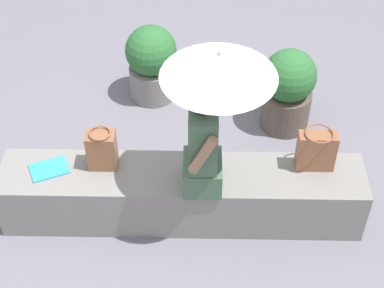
{
  "coord_description": "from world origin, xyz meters",
  "views": [
    {
      "loc": [
        0.13,
        -3.21,
        3.83
      ],
      "look_at": [
        0.08,
        -0.05,
        0.83
      ],
      "focal_mm": 57.77,
      "sensor_mm": 36.0,
      "label": 1
    }
  ],
  "objects": [
    {
      "name": "handbag_black",
      "position": [
        1.0,
        0.09,
        0.65
      ],
      "size": [
        0.29,
        0.21,
        0.35
      ],
      "color": "brown",
      "rests_on": "stone_bench"
    },
    {
      "name": "parasol",
      "position": [
        0.25,
        -0.07,
        1.53
      ],
      "size": [
        0.76,
        0.76,
        1.17
      ],
      "color": "#B7B7BC",
      "rests_on": "stone_bench"
    },
    {
      "name": "person_seated",
      "position": [
        0.15,
        -0.09,
        0.86
      ],
      "size": [
        0.28,
        0.47,
        0.9
      ],
      "color": "#47664C",
      "rests_on": "stone_bench"
    },
    {
      "name": "ground_plane",
      "position": [
        0.0,
        0.0,
        0.0
      ],
      "size": [
        14.0,
        14.0,
        0.0
      ],
      "primitive_type": "plane",
      "color": "slate"
    },
    {
      "name": "planter_near",
      "position": [
        -0.33,
        1.53,
        0.39
      ],
      "size": [
        0.48,
        0.48,
        0.76
      ],
      "color": "gray",
      "rests_on": "ground"
    },
    {
      "name": "tote_bag_canvas",
      "position": [
        -0.6,
        0.08,
        0.64
      ],
      "size": [
        0.21,
        0.16,
        0.33
      ],
      "color": "brown",
      "rests_on": "stone_bench"
    },
    {
      "name": "magazine",
      "position": [
        -1.01,
        0.02,
        0.48
      ],
      "size": [
        0.34,
        0.29,
        0.01
      ],
      "primitive_type": "cube",
      "rotation": [
        0.0,
        0.0,
        0.41
      ],
      "color": "#339ED1",
      "rests_on": "stone_bench"
    },
    {
      "name": "planter_far",
      "position": [
        0.91,
        1.12,
        0.41
      ],
      "size": [
        0.48,
        0.48,
        0.8
      ],
      "color": "brown",
      "rests_on": "ground"
    },
    {
      "name": "stone_bench",
      "position": [
        0.0,
        0.0,
        0.24
      ],
      "size": [
        2.78,
        0.49,
        0.48
      ],
      "primitive_type": "cube",
      "color": "gray",
      "rests_on": "ground"
    }
  ]
}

